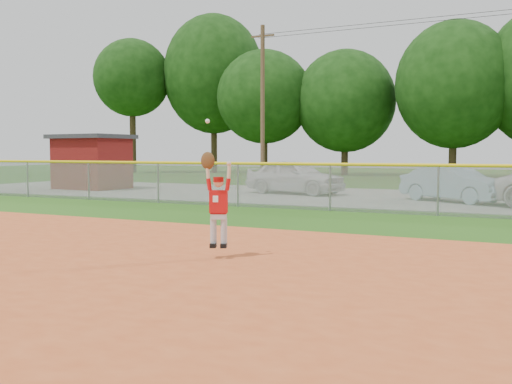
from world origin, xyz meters
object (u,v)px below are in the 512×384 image
at_px(car_blue, 454,184).
at_px(utility_shed, 92,161).
at_px(car_white_a, 295,176).
at_px(ballplayer, 217,200).

xyz_separation_m(car_blue, utility_shed, (-17.53, 0.13, 0.71)).
height_order(car_blue, utility_shed, utility_shed).
bearing_deg(car_white_a, car_blue, -88.53).
bearing_deg(car_white_a, ballplayer, -151.17).
height_order(car_white_a, ballplayer, ballplayer).
relative_size(car_white_a, ballplayer, 2.05).
bearing_deg(ballplayer, car_white_a, 106.89).
height_order(car_blue, ballplayer, ballplayer).
xyz_separation_m(car_white_a, ballplayer, (4.57, -15.04, 0.25)).
distance_m(car_white_a, car_blue, 7.02).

